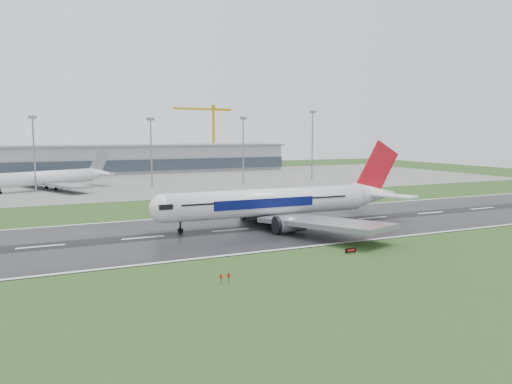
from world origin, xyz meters
name	(u,v)px	position (x,y,z in m)	size (l,w,h in m)	color
ground	(143,238)	(0.00, 0.00, 0.00)	(520.00, 520.00, 0.00)	#234318
runway	(143,238)	(0.00, 0.00, 0.05)	(400.00, 45.00, 0.10)	black
apron	(83,184)	(0.00, 125.00, 0.04)	(400.00, 130.00, 0.08)	slate
terminal	(71,160)	(0.00, 185.00, 7.50)	(240.00, 36.00, 15.00)	gray
main_airliner	(285,185)	(34.56, 1.01, 9.76)	(65.46, 62.34, 19.33)	white
parked_airliner	(49,170)	(-14.21, 106.39, 7.78)	(52.57, 48.94, 15.41)	silver
tower_crane	(214,136)	(88.03, 200.00, 20.26)	(40.73, 2.22, 40.53)	#C38E05
runway_sign	(351,251)	(32.09, -29.59, 0.52)	(2.30, 0.26, 1.04)	black
floodmast_2	(34,156)	(-19.29, 100.00, 13.75)	(0.64, 0.64, 27.50)	gray
floodmast_3	(151,154)	(24.78, 100.00, 13.69)	(0.64, 0.64, 27.37)	gray
floodmast_4	(243,151)	(66.00, 100.00, 14.12)	(0.64, 0.64, 28.24)	gray
floodmast_5	(312,147)	(101.71, 100.00, 15.81)	(0.64, 0.64, 31.61)	gray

